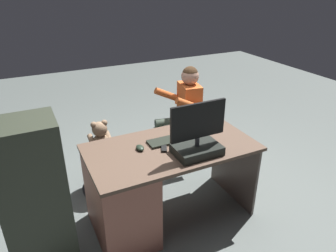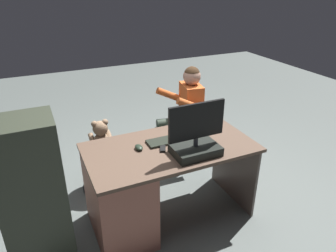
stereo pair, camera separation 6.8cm
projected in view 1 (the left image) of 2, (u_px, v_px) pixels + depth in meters
name	position (u px, v px, depth m)	size (l,w,h in m)	color
ground_plane	(154.00, 191.00, 3.24)	(10.00, 10.00, 0.00)	#58605C
desk	(132.00, 191.00, 2.61)	(1.40, 0.75, 0.73)	brown
monitor	(197.00, 140.00, 2.45)	(0.47, 0.26, 0.43)	black
keyboard	(172.00, 140.00, 2.69)	(0.42, 0.14, 0.02)	black
computer_mouse	(140.00, 148.00, 2.54)	(0.06, 0.10, 0.04)	#202D21
cup	(197.00, 132.00, 2.73)	(0.07, 0.07, 0.11)	#3372BF
tv_remote	(164.00, 147.00, 2.57)	(0.04, 0.15, 0.02)	black
office_chair_teddy	(104.00, 166.00, 3.19)	(0.47, 0.47, 0.45)	black
teddy_bear	(100.00, 137.00, 3.05)	(0.22, 0.22, 0.32)	#8E7055
visitor_chair	(188.00, 138.00, 3.79)	(0.52, 0.52, 0.45)	black
person	(183.00, 107.00, 3.56)	(0.57, 0.53, 1.12)	#D05E2A
equipment_rack	(35.00, 200.00, 2.19)	(0.44, 0.36, 1.20)	#2F3528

